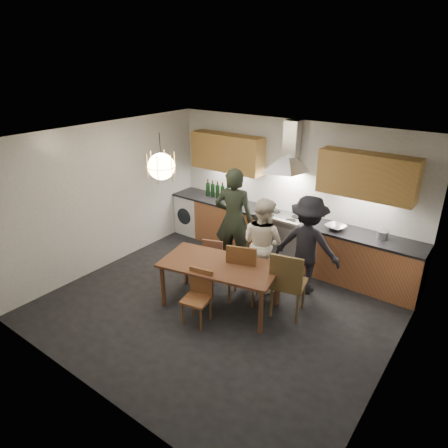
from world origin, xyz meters
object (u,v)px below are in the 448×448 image
Objects in this scene: stock_pot at (383,235)px; dining_table at (220,269)px; chair_front at (199,293)px; person_right at (307,245)px; chair_back_left at (214,256)px; wine_bottles at (220,190)px; person_left at (234,220)px; person_mid at (263,243)px; mixing_bowl at (336,227)px.

dining_table is at bearing -131.63° from stock_pot.
person_right reaches higher than chair_front.
chair_back_left is 1.11× the size of wine_bottles.
dining_table is at bearing 93.65° from person_left.
wine_bottles reaches higher than chair_front.
chair_back_left reaches higher than dining_table.
person_mid is 4.75× the size of mixing_bowl.
chair_front reaches higher than dining_table.
person_right is at bearing -147.67° from person_mid.
person_mid is at bearing 66.63° from dining_table.
chair_front is (-0.03, -0.47, -0.19)m from dining_table.
chair_front is 4.51× the size of stock_pot.
person_right is 2.30× the size of wine_bottles.
dining_table is 2.54m from wine_bottles.
dining_table is at bearing 45.92° from person_right.
person_right is at bearing -139.44° from stock_pot.
chair_back_left is at bearing -56.56° from wine_bottles.
person_left is at bearing -42.02° from wine_bottles.
person_left is at bearing 103.71° from dining_table.
chair_front is at bearing 90.58° from person_mid.
stock_pot is (2.33, 1.42, 0.51)m from chair_back_left.
person_mid is at bearing -174.62° from chair_back_left.
wine_bottles is at bearing -63.94° from person_left.
chair_back_left is at bearing 34.25° from person_mid.
chair_back_left is at bearing 105.29° from chair_front.
stock_pot is at bearing -136.54° from person_mid.
chair_front is at bearing -59.32° from wine_bottles.
person_right reaches higher than dining_table.
stock_pot reaches higher than chair_back_left.
person_left reaches higher than person_right.
person_right is 9.10× the size of stock_pot.
chair_back_left is 1.18m from chair_front.
person_mid reaches higher than stock_pot.
wine_bottles is at bearing 114.87° from dining_table.
mixing_bowl reaches higher than dining_table.
chair_back_left is 2.78m from stock_pot.
person_left is at bearing -154.57° from mixing_bowl.
person_right reaches higher than stock_pot.
wine_bottles is (-2.35, 0.80, 0.25)m from person_right.
person_mid is at bearing 69.75° from chair_front.
dining_table is at bearing 75.11° from chair_front.
chair_back_left is 0.51× the size of person_mid.
chair_back_left is at bearing 15.03° from person_right.
person_left is 1.28m from wine_bottles.
person_mid reaches higher than chair_back_left.
chair_back_left is 1.58m from person_right.
person_right reaches higher than chair_back_left.
chair_front is at bearing -105.36° from dining_table.
chair_front is 1.14× the size of wine_bottles.
dining_table is 1.31m from person_left.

